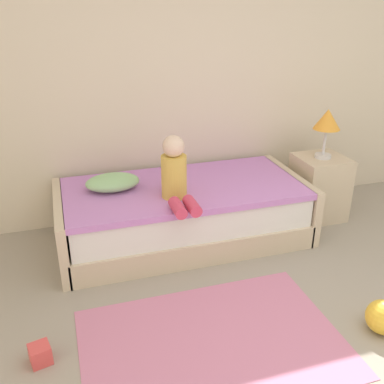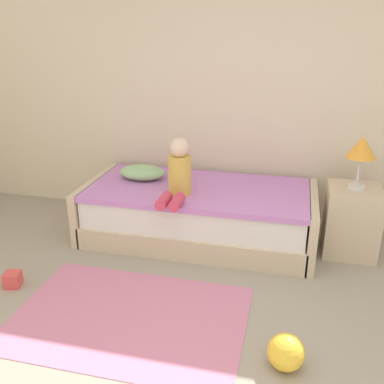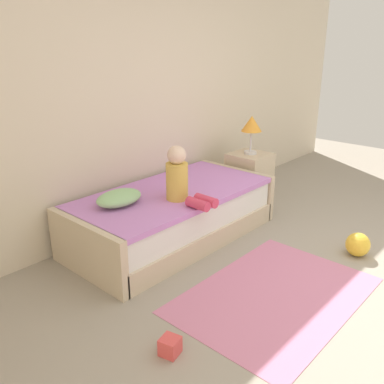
{
  "view_description": "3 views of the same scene",
  "coord_description": "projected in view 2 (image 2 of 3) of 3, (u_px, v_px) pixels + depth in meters",
  "views": [
    {
      "loc": [
        -1.48,
        -1.28,
        1.96
      ],
      "look_at": [
        -0.54,
        1.75,
        0.55
      ],
      "focal_mm": 41.28,
      "sensor_mm": 36.0,
      "label": 1
    },
    {
      "loc": [
        0.27,
        -1.6,
        1.9
      ],
      "look_at": [
        -0.54,
        1.75,
        0.55
      ],
      "focal_mm": 40.66,
      "sensor_mm": 36.0,
      "label": 2
    },
    {
      "loc": [
        -3.25,
        -0.69,
        1.89
      ],
      "look_at": [
        -0.54,
        1.75,
        0.55
      ],
      "focal_mm": 39.28,
      "sensor_mm": 36.0,
      "label": 3
    }
  ],
  "objects": [
    {
      "name": "toy_ball",
      "position": [
        286.0,
        352.0,
        2.53
      ],
      "size": [
        0.22,
        0.22,
        0.22
      ],
      "primitive_type": "sphere",
      "color": "yellow",
      "rests_on": "ground"
    },
    {
      "name": "table_lamp",
      "position": [
        362.0,
        150.0,
        3.53
      ],
      "size": [
        0.24,
        0.24,
        0.45
      ],
      "color": "silver",
      "rests_on": "nightstand"
    },
    {
      "name": "bed",
      "position": [
        198.0,
        213.0,
        4.04
      ],
      "size": [
        2.11,
        1.0,
        0.5
      ],
      "color": "beige",
      "rests_on": "ground"
    },
    {
      "name": "nightstand",
      "position": [
        351.0,
        221.0,
        3.76
      ],
      "size": [
        0.44,
        0.44,
        0.6
      ],
      "primitive_type": "cube",
      "color": "beige",
      "rests_on": "ground"
    },
    {
      "name": "area_rug",
      "position": [
        129.0,
        317.0,
        3.0
      ],
      "size": [
        1.6,
        1.1,
        0.01
      ],
      "primitive_type": "cube",
      "color": "pink",
      "rests_on": "ground"
    },
    {
      "name": "pillow",
      "position": [
        142.0,
        172.0,
        4.14
      ],
      "size": [
        0.44,
        0.3,
        0.13
      ],
      "primitive_type": "ellipsoid",
      "color": "#99CC8C",
      "rests_on": "bed"
    },
    {
      "name": "wall_rear",
      "position": [
        270.0,
        74.0,
        4.03
      ],
      "size": [
        7.2,
        0.1,
        2.9
      ],
      "primitive_type": "cube",
      "color": "beige",
      "rests_on": "ground"
    },
    {
      "name": "child_figure",
      "position": [
        178.0,
        173.0,
        3.7
      ],
      "size": [
        0.2,
        0.51,
        0.5
      ],
      "color": "gold",
      "rests_on": "bed"
    },
    {
      "name": "toy_block",
      "position": [
        13.0,
        279.0,
        3.34
      ],
      "size": [
        0.14,
        0.14,
        0.12
      ],
      "primitive_type": "cube",
      "rotation": [
        0.0,
        0.0,
        1.8
      ],
      "color": "#E54C4C",
      "rests_on": "ground"
    }
  ]
}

